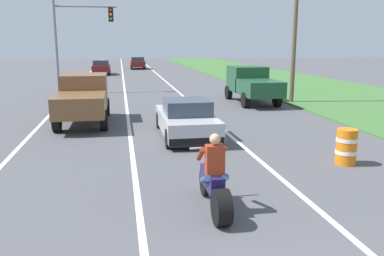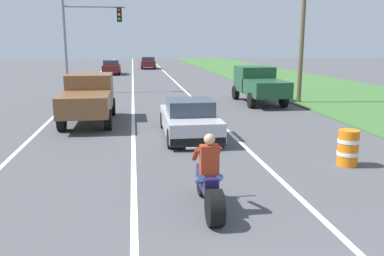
% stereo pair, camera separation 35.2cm
% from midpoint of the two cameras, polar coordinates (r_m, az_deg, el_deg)
% --- Properties ---
extents(lane_stripe_left_solid, '(0.14, 120.00, 0.01)m').
position_cam_midpoint_polar(lane_stripe_left_solid, '(23.76, -18.36, 3.25)').
color(lane_stripe_left_solid, white).
rests_on(lane_stripe_left_solid, ground).
extents(lane_stripe_right_solid, '(0.14, 120.00, 0.01)m').
position_cam_midpoint_polar(lane_stripe_right_solid, '(23.79, -0.92, 3.87)').
color(lane_stripe_right_solid, white).
rests_on(lane_stripe_right_solid, ground).
extents(lane_stripe_centre_dashed, '(0.14, 120.00, 0.01)m').
position_cam_midpoint_polar(lane_stripe_centre_dashed, '(23.50, -9.63, 3.60)').
color(lane_stripe_centre_dashed, white).
rests_on(lane_stripe_centre_dashed, ground).
extents(grass_verge_right, '(10.00, 120.00, 0.06)m').
position_cam_midpoint_polar(grass_verge_right, '(27.26, 20.65, 4.19)').
color(grass_verge_right, '#3D6B33').
rests_on(grass_verge_right, ground).
extents(motorcycle_with_rider, '(0.70, 2.21, 1.62)m').
position_cam_midpoint_polar(motorcycle_with_rider, '(8.15, 1.92, -7.84)').
color(motorcycle_with_rider, black).
rests_on(motorcycle_with_rider, ground).
extents(sports_car_silver, '(1.84, 4.30, 1.37)m').
position_cam_midpoint_polar(sports_car_silver, '(14.60, -1.48, 1.21)').
color(sports_car_silver, '#B7B7BC').
rests_on(sports_car_silver, ground).
extents(pickup_truck_left_lane_brown, '(2.02, 4.80, 1.98)m').
position_cam_midpoint_polar(pickup_truck_left_lane_brown, '(17.63, -15.55, 4.20)').
color(pickup_truck_left_lane_brown, brown).
rests_on(pickup_truck_left_lane_brown, ground).
extents(pickup_truck_right_shoulder_dark_green, '(2.02, 4.80, 1.98)m').
position_cam_midpoint_polar(pickup_truck_right_shoulder_dark_green, '(22.98, 7.96, 6.24)').
color(pickup_truck_right_shoulder_dark_green, '#1E4C2D').
rests_on(pickup_truck_right_shoulder_dark_green, ground).
extents(traffic_light_mast_near, '(4.08, 0.34, 6.00)m').
position_cam_midpoint_polar(traffic_light_mast_near, '(28.39, -16.44, 12.71)').
color(traffic_light_mast_near, gray).
rests_on(traffic_light_mast_near, ground).
extents(utility_pole_roadside, '(0.24, 0.24, 7.70)m').
position_cam_midpoint_polar(utility_pole_roadside, '(23.41, 13.74, 12.85)').
color(utility_pole_roadside, brown).
rests_on(utility_pole_roadside, ground).
extents(construction_barrel_nearest, '(0.58, 0.58, 1.00)m').
position_cam_midpoint_polar(construction_barrel_nearest, '(12.05, 20.00, -2.45)').
color(construction_barrel_nearest, orange).
rests_on(construction_barrel_nearest, ground).
extents(distant_car_far_ahead, '(1.80, 4.00, 1.50)m').
position_cam_midpoint_polar(distant_car_far_ahead, '(43.90, -12.81, 8.30)').
color(distant_car_far_ahead, maroon).
rests_on(distant_car_far_ahead, ground).
extents(distant_car_further_ahead, '(1.80, 4.00, 1.50)m').
position_cam_midpoint_polar(distant_car_further_ahead, '(52.56, -7.82, 9.04)').
color(distant_car_further_ahead, maroon).
rests_on(distant_car_further_ahead, ground).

